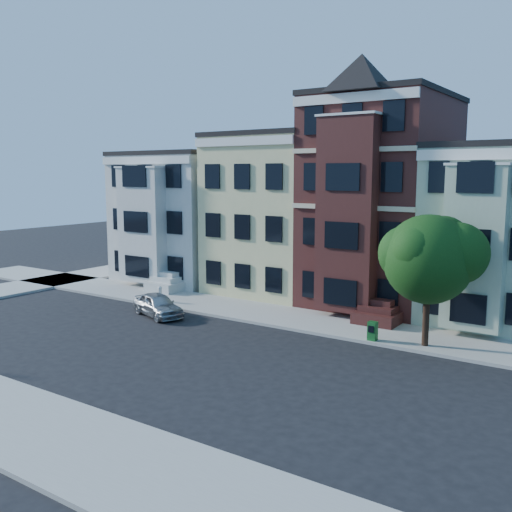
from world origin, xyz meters
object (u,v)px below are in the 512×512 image
Objects in this scene: parked_car at (158,305)px; newspaper_box at (373,331)px; street_tree at (428,265)px; fire_hydrant at (160,296)px.

newspaper_box is (11.74, 1.85, -0.05)m from parked_car.
street_tree is 1.93× the size of parked_car.
parked_car is 4.30× the size of newspaper_box.
parked_car is at bearing -170.18° from street_tree.
parked_car is 5.12× the size of fire_hydrant.
parked_car is at bearing -48.61° from fire_hydrant.
parked_car reaches higher than newspaper_box.
fire_hydrant is (-1.99, 2.26, -0.12)m from parked_car.
newspaper_box is at bearing -61.75° from parked_car.
street_tree reaches higher than fire_hydrant.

